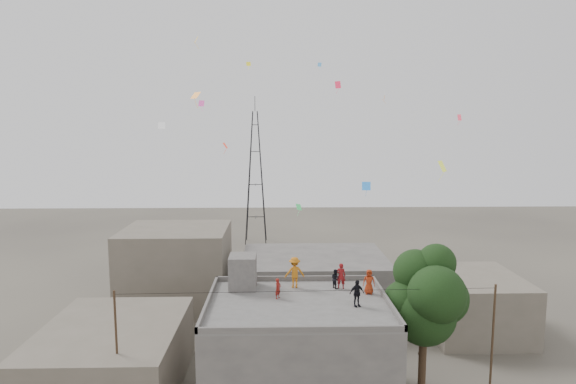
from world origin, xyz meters
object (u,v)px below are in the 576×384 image
at_px(stair_head_box, 243,272).
at_px(transmission_tower, 256,177).
at_px(tree, 427,298).
at_px(person_red_adult, 341,276).
at_px(person_dark_adult, 357,293).

relative_size(stair_head_box, transmission_tower, 0.10).
distance_m(tree, person_red_adult, 5.07).
xyz_separation_m(tree, person_dark_adult, (-4.22, -1.20, 0.73)).
height_order(stair_head_box, person_red_adult, stair_head_box).
relative_size(tree, transmission_tower, 0.45).
bearing_deg(stair_head_box, tree, -10.74).
bearing_deg(person_red_adult, tree, 170.23).
distance_m(tree, transmission_tower, 41.12).
bearing_deg(person_dark_adult, transmission_tower, 81.16).
bearing_deg(person_red_adult, person_dark_adult, 109.81).
height_order(tree, person_red_adult, tree).
height_order(stair_head_box, tree, tree).
bearing_deg(person_red_adult, transmission_tower, -68.75).
bearing_deg(transmission_tower, person_red_adult, -79.92).
height_order(transmission_tower, person_dark_adult, transmission_tower).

